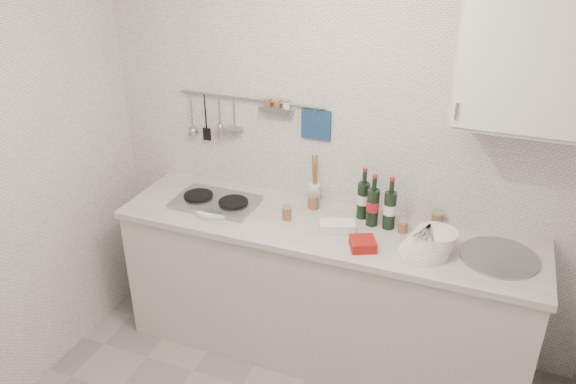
% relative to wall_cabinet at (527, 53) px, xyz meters
% --- Properties ---
extents(back_wall, '(3.00, 0.02, 2.50)m').
position_rel_wall_cabinet_xyz_m(back_wall, '(-0.90, 0.18, -0.70)').
color(back_wall, silver).
rests_on(back_wall, floor).
extents(counter, '(2.44, 0.64, 0.96)m').
position_rel_wall_cabinet_xyz_m(counter, '(-0.89, -0.12, -1.52)').
color(counter, beige).
rests_on(counter, floor).
extents(wall_rail, '(0.98, 0.09, 0.34)m').
position_rel_wall_cabinet_xyz_m(wall_rail, '(-1.50, 0.15, -0.52)').
color(wall_rail, '#93969B').
rests_on(wall_rail, back_wall).
extents(wall_cabinet, '(0.60, 0.38, 0.70)m').
position_rel_wall_cabinet_xyz_m(wall_cabinet, '(0.00, 0.00, 0.00)').
color(wall_cabinet, beige).
rests_on(wall_cabinet, back_wall).
extents(plate_stack_hob, '(0.30, 0.30, 0.03)m').
position_rel_wall_cabinet_xyz_m(plate_stack_hob, '(-1.56, -0.17, -1.02)').
color(plate_stack_hob, '#4C7CAD').
rests_on(plate_stack_hob, counter).
extents(plate_stack_sink, '(0.29, 0.27, 0.14)m').
position_rel_wall_cabinet_xyz_m(plate_stack_sink, '(-0.30, -0.20, -0.97)').
color(plate_stack_sink, white).
rests_on(plate_stack_sink, counter).
extents(wine_bottles, '(0.24, 0.14, 0.31)m').
position_rel_wall_cabinet_xyz_m(wine_bottles, '(-0.64, 0.00, -0.87)').
color(wine_bottles, black).
rests_on(wine_bottles, counter).
extents(butter_dish, '(0.22, 0.16, 0.06)m').
position_rel_wall_cabinet_xyz_m(butter_dish, '(-0.81, -0.17, -1.00)').
color(butter_dish, white).
rests_on(butter_dish, counter).
extents(strawberry_punnet, '(0.17, 0.17, 0.05)m').
position_rel_wall_cabinet_xyz_m(strawberry_punnet, '(-0.63, -0.28, -1.00)').
color(strawberry_punnet, red).
rests_on(strawberry_punnet, counter).
extents(utensil_crock, '(0.08, 0.08, 0.32)m').
position_rel_wall_cabinet_xyz_m(utensil_crock, '(-1.05, 0.13, -0.96)').
color(utensil_crock, white).
rests_on(utensil_crock, counter).
extents(jar_a, '(0.07, 0.07, 0.09)m').
position_rel_wall_cabinet_xyz_m(jar_a, '(-1.03, 0.05, -0.98)').
color(jar_a, brown).
rests_on(jar_a, counter).
extents(jar_b, '(0.07, 0.07, 0.07)m').
position_rel_wall_cabinet_xyz_m(jar_b, '(-0.31, 0.13, -0.99)').
color(jar_b, brown).
rests_on(jar_b, counter).
extents(jar_c, '(0.06, 0.06, 0.07)m').
position_rel_wall_cabinet_xyz_m(jar_c, '(-0.47, -0.03, -0.99)').
color(jar_c, brown).
rests_on(jar_c, counter).
extents(jar_d, '(0.06, 0.06, 0.09)m').
position_rel_wall_cabinet_xyz_m(jar_d, '(-1.12, -0.14, -0.98)').
color(jar_d, brown).
rests_on(jar_d, counter).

